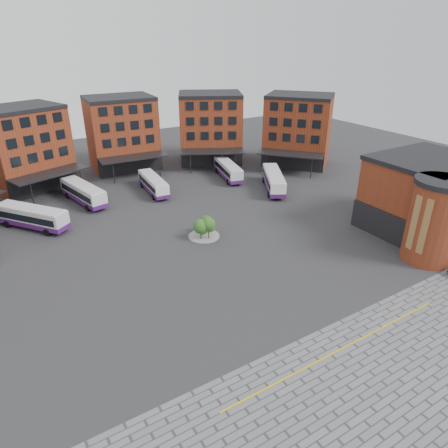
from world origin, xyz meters
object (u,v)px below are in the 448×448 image
bus_b (32,217)px  bus_c (83,193)px  bus_f (274,180)px  bus_d (153,184)px  tree_island (205,226)px  bus_e (228,170)px

bus_b → bus_c: same height
bus_f → bus_d: bearing=-178.1°
tree_island → bus_d: bearing=88.2°
bus_d → bus_e: bus_e is taller
tree_island → bus_d: (0.63, 20.25, -0.20)m
tree_island → bus_b: (-20.05, 15.92, -0.03)m
bus_c → bus_e: 27.46m
bus_c → bus_f: 33.16m
tree_island → bus_e: bearing=51.0°
tree_island → bus_f: bus_f is taller
bus_b → bus_c: 10.65m
bus_b → bus_f: bearing=-45.6°
bus_d → bus_f: bus_f is taller
tree_island → bus_b: size_ratio=0.40×
tree_island → bus_e: size_ratio=0.39×
tree_island → bus_c: bearing=117.2°
tree_island → bus_d: tree_island is taller
bus_e → bus_b: bearing=-160.1°
tree_island → bus_c: 24.58m
bus_b → bus_f: bus_f is taller
bus_d → tree_island: bearing=-87.5°
bus_c → tree_island: bearing=-75.3°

